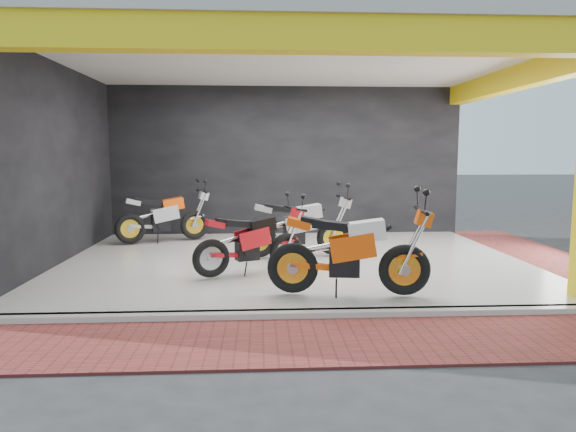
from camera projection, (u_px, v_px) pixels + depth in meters
name	position (u px, v px, depth m)	size (l,w,h in m)	color
ground	(303.00, 295.00, 7.16)	(80.00, 80.00, 0.00)	#2D2D30
showroom_floor	(293.00, 262.00, 9.14)	(8.00, 6.00, 0.10)	silver
showroom_ceiling	(293.00, 57.00, 8.71)	(8.40, 6.40, 0.20)	beige
back_wall	(285.00, 163.00, 12.00)	(8.20, 0.20, 3.50)	black
left_wall	(53.00, 166.00, 8.71)	(0.20, 6.20, 3.50)	black
header_beam_front	(311.00, 35.00, 5.77)	(8.40, 0.30, 0.40)	yellow
header_beam_right	(521.00, 77.00, 8.96)	(0.30, 6.40, 0.40)	yellow
floor_kerb	(310.00, 315.00, 6.15)	(8.00, 0.20, 0.10)	silver
paver_front	(317.00, 341.00, 5.38)	(9.00, 1.40, 0.03)	maroon
paver_right	(554.00, 261.00, 9.41)	(1.40, 7.00, 0.03)	maroon
moto_hero	(405.00, 245.00, 6.64)	(2.26, 0.84, 1.38)	#F9530A
moto_row_a	(334.00, 221.00, 9.33)	(2.12, 0.79, 1.30)	#9A9CA1
moto_row_b	(286.00, 234.00, 8.20)	(1.95, 0.72, 1.19)	red
moto_row_c	(194.00, 211.00, 11.05)	(2.08, 0.77, 1.27)	#A6A9AE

